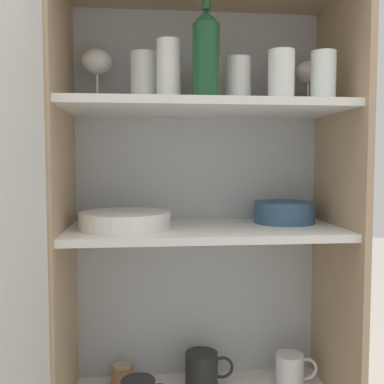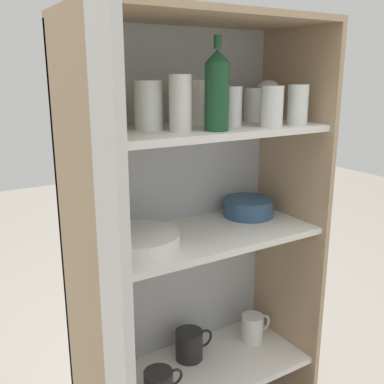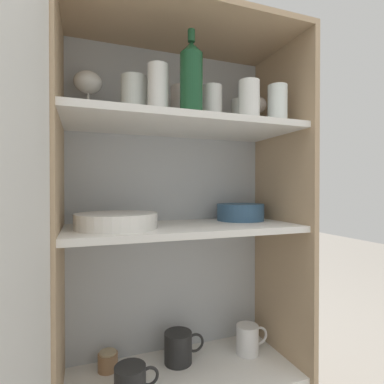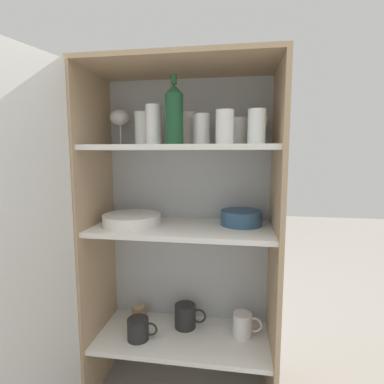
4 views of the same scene
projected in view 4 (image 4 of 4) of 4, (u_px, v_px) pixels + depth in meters
name	position (u px, v px, depth m)	size (l,w,h in m)	color
cupboard_back_panel	(189.00, 229.00, 1.40)	(0.76, 0.02, 1.35)	#B2B7BC
cupboard_side_left	(97.00, 236.00, 1.29)	(0.02, 0.36, 1.35)	tan
cupboard_side_right	(275.00, 244.00, 1.17)	(0.02, 0.36, 1.35)	tan
cupboard_top_panel	(181.00, 66.00, 1.14)	(0.76, 0.36, 0.02)	tan
shelf_board_lower	(183.00, 337.00, 1.29)	(0.73, 0.32, 0.02)	white
shelf_board_middle	(182.00, 229.00, 1.22)	(0.73, 0.32, 0.02)	white
shelf_board_upper	(182.00, 148.00, 1.18)	(0.73, 0.32, 0.02)	white
cupboard_door	(28.00, 266.00, 0.94)	(0.11, 0.37, 1.35)	silver
tumbler_glass_0	(187.00, 129.00, 1.23)	(0.08, 0.08, 0.13)	silver
tumbler_glass_1	(239.00, 132.00, 1.18)	(0.06, 0.06, 0.11)	white
tumbler_glass_2	(225.00, 127.00, 1.04)	(0.06, 0.06, 0.12)	white
tumbler_glass_3	(145.00, 129.00, 1.21)	(0.08, 0.08, 0.13)	white
tumbler_glass_4	(202.00, 129.00, 1.13)	(0.07, 0.07, 0.11)	white
tumbler_glass_5	(154.00, 125.00, 1.13)	(0.06, 0.06, 0.15)	white
tumbler_glass_6	(257.00, 127.00, 1.03)	(0.06, 0.06, 0.12)	white
wine_glass_0	(120.00, 119.00, 1.29)	(0.09, 0.09, 0.16)	white
wine_glass_1	(259.00, 122.00, 1.18)	(0.08, 0.08, 0.13)	silver
wine_bottle	(174.00, 114.00, 1.07)	(0.07, 0.07, 0.25)	#194728
plate_stack_white	(132.00, 220.00, 1.25)	(0.24, 0.24, 0.04)	white
mixing_bowl_large	(241.00, 217.00, 1.24)	(0.17, 0.17, 0.06)	#33567A
coffee_mug_primary	(139.00, 329.00, 1.25)	(0.13, 0.09, 0.09)	black
coffee_mug_extra_1	(243.00, 325.00, 1.27)	(0.12, 0.08, 0.10)	white
coffee_mug_extra_2	(187.00, 316.00, 1.34)	(0.14, 0.09, 0.10)	black
storage_jar	(139.00, 312.00, 1.42)	(0.06, 0.06, 0.06)	#99704C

